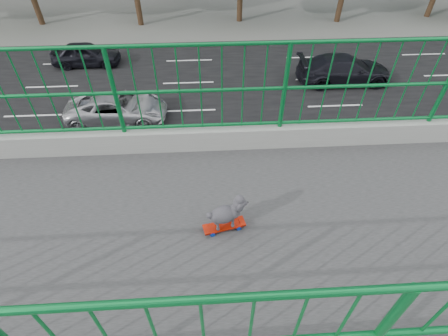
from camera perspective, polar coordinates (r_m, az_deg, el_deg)
road at (r=18.05m, az=-6.31°, el=9.72°), size 18.00×90.00×0.02m
footbridge at (r=5.20m, az=-14.36°, el=-22.70°), size 3.00×24.00×7.00m
railing at (r=3.54m, az=-19.92°, el=-8.90°), size 3.00×24.00×1.42m
skateboard at (r=3.52m, az=0.04°, el=-9.89°), size 0.22×0.46×0.06m
poodle at (r=3.36m, az=0.42°, el=-7.66°), size 0.24×0.43×0.36m
car_2 at (r=17.73m, az=-17.84°, el=9.73°), size 2.29×4.97×1.38m
car_3 at (r=21.46m, az=19.92°, el=15.57°), size 2.23×5.48×1.59m
car_4 at (r=24.03m, az=-22.56°, el=17.57°), size 1.69×4.20×1.43m
car_5 at (r=13.37m, az=-26.68°, el=-5.86°), size 1.58×4.52×1.49m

